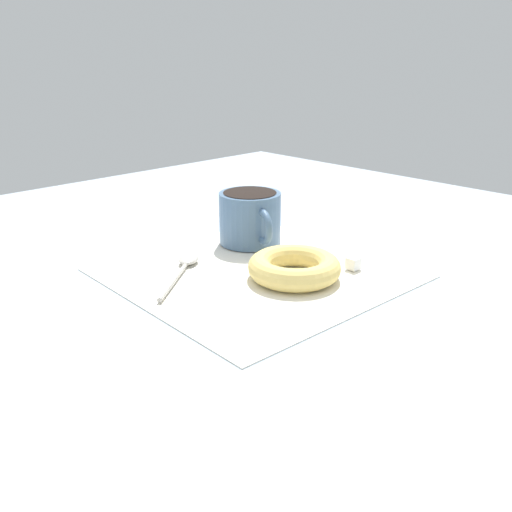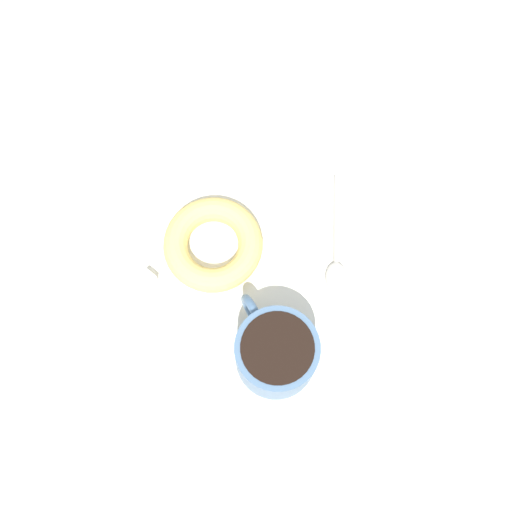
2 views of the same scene
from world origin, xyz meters
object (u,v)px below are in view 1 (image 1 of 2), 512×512
Objects in this scene: coffee_cup at (250,217)px; sugar_cube at (353,263)px; spoon at (184,266)px; donut at (295,267)px.

coffee_cup is 7.58× the size of sugar_cube.
sugar_cube is at bearing -134.36° from spoon.
donut is at bearing 158.51° from coffee_cup.
sugar_cube reaches higher than spoon.
coffee_cup is 16.60cm from sugar_cube.
spoon is at bearing 96.96° from coffee_cup.
coffee_cup is at bearing -83.04° from spoon.
coffee_cup reaches higher than sugar_cube.
coffee_cup is at bearing -21.49° from donut.
spoon is (-1.56, 12.82, -3.33)cm from coffee_cup.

